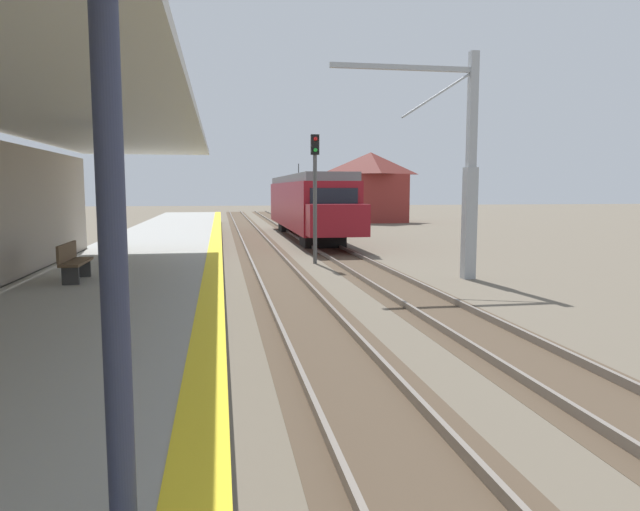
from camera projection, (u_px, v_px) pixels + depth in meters
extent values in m
cube|color=#999993|center=(126.00, 288.00, 15.26)|extent=(5.00, 80.00, 0.90)
cube|color=yellow|center=(213.00, 269.00, 15.59)|extent=(0.50, 80.00, 0.01)
cube|color=silver|center=(55.00, 105.00, 9.26)|extent=(4.40, 24.00, 0.16)
cylinder|color=#2D334C|center=(117.00, 343.00, 3.37)|extent=(0.16, 0.16, 4.27)
cube|color=white|center=(107.00, 148.00, 11.35)|extent=(0.08, 1.40, 0.36)
cylinder|color=#333333|center=(106.00, 132.00, 11.31)|extent=(0.03, 0.03, 0.27)
cube|color=#4C3D2D|center=(279.00, 278.00, 19.97)|extent=(2.34, 120.00, 0.01)
cube|color=slate|center=(258.00, 276.00, 19.84)|extent=(0.08, 120.00, 0.15)
cube|color=slate|center=(300.00, 275.00, 20.08)|extent=(0.08, 120.00, 0.15)
cube|color=#4C3D2D|center=(375.00, 275.00, 20.54)|extent=(2.34, 120.00, 0.01)
cube|color=slate|center=(355.00, 274.00, 20.41)|extent=(0.08, 120.00, 0.15)
cube|color=slate|center=(395.00, 273.00, 20.65)|extent=(0.08, 120.00, 0.15)
cube|color=maroon|center=(306.00, 205.00, 36.57)|extent=(2.90, 18.00, 2.70)
cube|color=slate|center=(306.00, 179.00, 36.40)|extent=(2.67, 18.00, 0.44)
cube|color=black|center=(334.00, 201.00, 27.69)|extent=(2.32, 0.06, 1.21)
cube|color=maroon|center=(337.00, 220.00, 27.03)|extent=(2.78, 1.60, 1.49)
cube|color=black|center=(329.00, 198.00, 36.77)|extent=(0.04, 15.84, 0.86)
cylinder|color=#333333|center=(299.00, 170.00, 39.85)|extent=(0.06, 0.06, 0.90)
cube|color=black|center=(322.00, 240.00, 31.04)|extent=(2.17, 2.20, 0.72)
cube|color=black|center=(295.00, 226.00, 42.49)|extent=(2.17, 2.20, 0.72)
cylinder|color=#4C4C4C|center=(315.00, 210.00, 23.65)|extent=(0.16, 0.16, 4.40)
cube|color=black|center=(315.00, 145.00, 23.36)|extent=(0.32, 0.24, 0.80)
sphere|color=red|center=(315.00, 139.00, 23.20)|extent=(0.16, 0.16, 0.16)
sphere|color=green|center=(315.00, 150.00, 23.25)|extent=(0.16, 0.16, 0.16)
cube|color=#9EA3A8|center=(469.00, 224.00, 19.64)|extent=(0.40, 0.40, 3.75)
cube|color=#9EA3A8|center=(472.00, 110.00, 19.22)|extent=(0.28, 0.28, 3.75)
cube|color=#9EA3A8|center=(403.00, 68.00, 18.67)|extent=(4.80, 0.16, 0.16)
cylinder|color=#9EA3A8|center=(438.00, 94.00, 18.96)|extent=(2.47, 0.07, 1.60)
cube|color=brown|center=(76.00, 262.00, 13.56)|extent=(0.44, 1.60, 0.06)
cube|color=brown|center=(67.00, 252.00, 13.49)|extent=(0.06, 1.60, 0.40)
cube|color=#333333|center=(70.00, 275.00, 12.99)|extent=(0.36, 0.08, 0.44)
cube|color=#333333|center=(83.00, 268.00, 14.17)|extent=(0.36, 0.08, 0.44)
cube|color=maroon|center=(370.00, 198.00, 53.96)|extent=(6.00, 4.80, 4.40)
pyramid|color=maroon|center=(371.00, 163.00, 53.60)|extent=(6.60, 5.28, 2.00)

